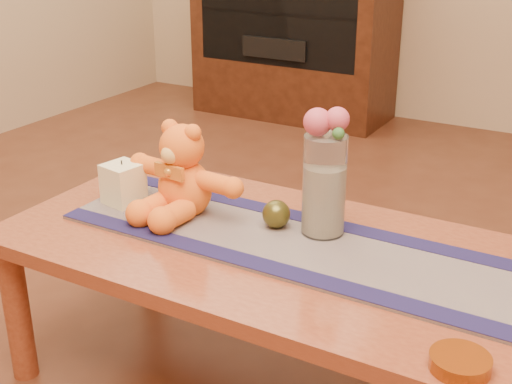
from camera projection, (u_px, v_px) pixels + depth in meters
The scene contains 22 objects.
coffee_table_top at pixel (273, 250), 1.75m from camera, with size 1.40×0.70×0.04m, color maroon.
table_leg_fl at pixel (17, 312), 1.89m from camera, with size 0.07×0.07×0.41m, color maroon.
table_leg_bl at pixel (149, 232), 2.36m from camera, with size 0.07×0.07×0.41m, color maroon.
persian_runner at pixel (288, 242), 1.74m from camera, with size 1.20×0.35×0.01m, color #16193F.
runner_border_near at pixel (260, 264), 1.62m from camera, with size 1.20×0.06×0.00m, color #191541.
runner_border_far at pixel (313, 219), 1.85m from camera, with size 1.20×0.06×0.00m, color #191541.
teddy_bear at pixel (184, 170), 1.86m from camera, with size 0.36×0.29×0.24m, color orange, non-canonical shape.
pillar_candle at pixel (123, 184), 1.94m from camera, with size 0.10×0.10×0.11m, color #FDF4BB.
candle_wick at pixel (122, 162), 1.91m from camera, with size 0.00×0.00×0.01m, color black.
glass_vase at pixel (324, 185), 1.73m from camera, with size 0.11×0.11×0.26m, color silver.
potpourri_fill at pixel (324, 200), 1.75m from camera, with size 0.09×0.09×0.18m, color beige.
rose_left at pixel (318, 122), 1.67m from camera, with size 0.07×0.07×0.07m, color #C7465A.
rose_right at pixel (337, 119), 1.66m from camera, with size 0.06×0.06×0.06m, color #C7465A.
blue_flower_back at pixel (336, 122), 1.69m from camera, with size 0.04×0.04×0.04m, color #4D61A7.
blue_flower_side at pixel (319, 124), 1.70m from camera, with size 0.04×0.04×0.04m, color #4D61A7.
leaf_sprig at pixel (338, 134), 1.64m from camera, with size 0.03×0.03×0.03m, color #33662D.
bronze_ball at pixel (276, 214), 1.80m from camera, with size 0.07×0.07×0.07m, color #474317.
amber_dish at pixel (460, 363), 1.26m from camera, with size 0.11×0.11×0.03m, color #BF5914.
media_cabinet at pixel (294, 27), 4.24m from camera, with size 1.20×0.50×1.10m, color black.
cabinet_cavity at pixel (276, 14), 4.01m from camera, with size 1.02×0.03×0.61m, color black.
cabinet_shelf at pixel (283, 12), 4.08m from camera, with size 1.02×0.20×0.03m, color black.
stereo_lower at pixel (284, 45), 4.17m from camera, with size 0.42×0.28×0.12m, color black.
Camera 1 is at (0.74, -1.37, 1.24)m, focal length 48.45 mm.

